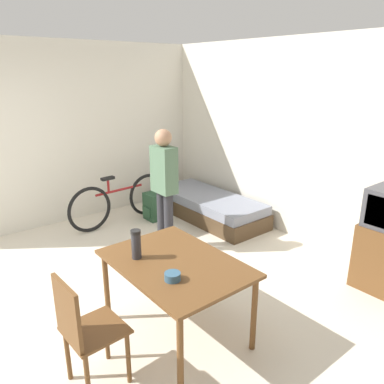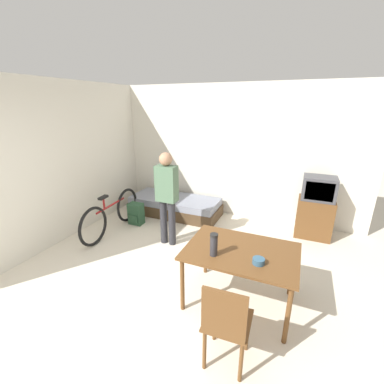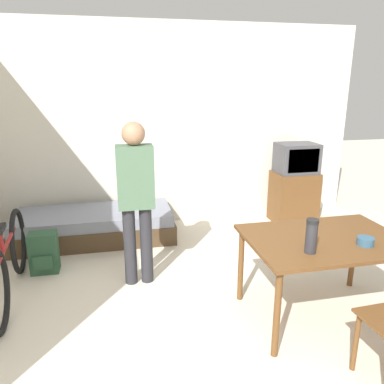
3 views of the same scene
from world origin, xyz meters
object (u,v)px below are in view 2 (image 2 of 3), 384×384
Objects in this scene: mate_bowl at (259,261)px; backpack at (136,214)px; thermos_flask at (214,244)px; wooden_chair at (226,323)px; tv at (316,208)px; person_standing at (167,193)px; daybed at (175,206)px; dining_table at (241,256)px; bicycle at (112,214)px.

mate_bowl is 0.29× the size of backpack.
wooden_chair is at bearing -62.50° from thermos_flask.
thermos_flask is at bearing -176.31° from mate_bowl.
person_standing is (-2.30, -1.27, 0.38)m from tv.
tv is at bearing 75.87° from wooden_chair.
person_standing reaches higher than backpack.
mate_bowl is at bearing 3.69° from thermos_flask.
tv is 2.66m from thermos_flask.
thermos_flask reaches higher than mate_bowl.
daybed is 4.53× the size of backpack.
wooden_chair is 3.33m from backpack.
mate_bowl is (2.14, -2.26, 0.57)m from daybed.
thermos_flask reaches higher than daybed.
thermos_flask is 2.72m from backpack.
wooden_chair is at bearing -41.36° from backpack.
dining_table is at bearing 95.12° from wooden_chair.
daybed is 1.46m from person_standing.
dining_table is 2.78m from backpack.
thermos_flask reaches higher than wooden_chair.
mate_bowl is 3.08m from backpack.
backpack is at bearing 64.25° from bicycle.
thermos_flask is at bearing 117.50° from wooden_chair.
thermos_flask reaches higher than dining_table.
wooden_chair is 3.23m from bicycle.
daybed is 1.75× the size of tv.
dining_table is at bearing 40.03° from thermos_flask.
backpack is (-0.96, 0.42, -0.71)m from person_standing.
dining_table is 1.73m from person_standing.
person_standing reaches higher than thermos_flask.
dining_table is at bearing 139.61° from mate_bowl.
person_standing is 2.01m from mate_bowl.
daybed is 1.41m from bicycle.
daybed is 2.13× the size of wooden_chair.
tv is (2.76, 0.10, 0.36)m from daybed.
mate_bowl is (2.85, -1.06, 0.40)m from bicycle.
dining_table is at bearing -31.74° from person_standing.
wooden_chair is 0.58× the size of person_standing.
person_standing is at bearing -151.05° from tv.
person_standing reaches higher than mate_bowl.
tv reaches higher than backpack.
bicycle is 3.95× the size of backpack.
thermos_flask reaches higher than backpack.
backpack is at bearing 150.26° from mate_bowl.
tv is 1.22× the size of wooden_chair.
mate_bowl is at bearing 78.15° from wooden_chair.
backpack is at bearing 156.52° from person_standing.
backpack is (-2.15, 1.54, -0.65)m from thermos_flask.
thermos_flask is (2.37, -1.09, 0.51)m from bicycle.
tv is at bearing 68.71° from dining_table.
wooden_chair reaches higher than dining_table.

